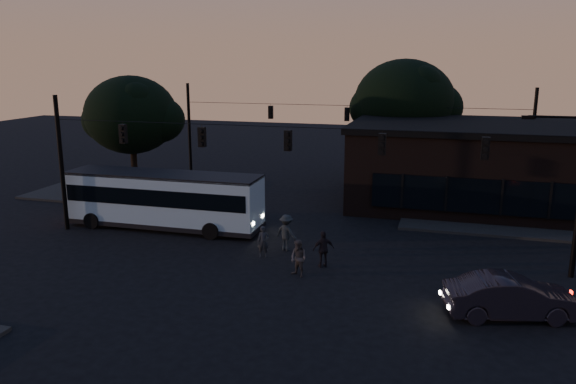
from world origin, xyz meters
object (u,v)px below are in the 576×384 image
(pedestrian_a, at_px, (263,242))
(bus, at_px, (164,197))
(pedestrian_c, at_px, (324,249))
(pedestrian_d, at_px, (286,233))
(building, at_px, (472,164))
(car, at_px, (511,297))
(pedestrian_b, at_px, (299,258))

(pedestrian_a, bearing_deg, bus, 141.44)
(bus, xyz_separation_m, pedestrian_c, (10.02, -3.58, -0.91))
(pedestrian_d, bearing_deg, building, -106.34)
(car, distance_m, pedestrian_c, 8.40)
(pedestrian_b, bearing_deg, pedestrian_c, 85.61)
(building, relative_size, pedestrian_c, 8.89)
(bus, xyz_separation_m, pedestrian_a, (6.92, -3.04, -1.01))
(pedestrian_b, xyz_separation_m, pedestrian_d, (-1.48, 3.18, 0.10))
(pedestrian_c, distance_m, pedestrian_d, 2.90)
(pedestrian_a, height_order, pedestrian_b, pedestrian_b)
(pedestrian_a, bearing_deg, pedestrian_d, 42.12)
(pedestrian_b, height_order, pedestrian_d, pedestrian_d)
(building, bearing_deg, pedestrian_b, -116.53)
(car, height_order, pedestrian_c, pedestrian_c)
(building, relative_size, pedestrian_b, 9.32)
(pedestrian_c, bearing_deg, pedestrian_a, -39.35)
(pedestrian_a, distance_m, pedestrian_b, 3.00)
(pedestrian_c, bearing_deg, pedestrian_b, 30.29)
(pedestrian_d, bearing_deg, bus, 7.56)
(car, bearing_deg, pedestrian_b, 64.45)
(car, bearing_deg, pedestrian_d, 49.89)
(bus, height_order, pedestrian_a, bus)
(building, xyz_separation_m, car, (1.02, -16.94, -1.91))
(building, height_order, pedestrian_c, building)
(pedestrian_a, relative_size, pedestrian_d, 0.83)
(building, bearing_deg, pedestrian_c, -116.14)
(pedestrian_b, bearing_deg, car, 14.41)
(car, relative_size, pedestrian_d, 2.61)
(car, bearing_deg, bus, 55.20)
(bus, relative_size, pedestrian_a, 7.37)
(building, xyz_separation_m, pedestrian_b, (-7.59, -15.20, -1.88))
(building, distance_m, pedestrian_d, 15.17)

